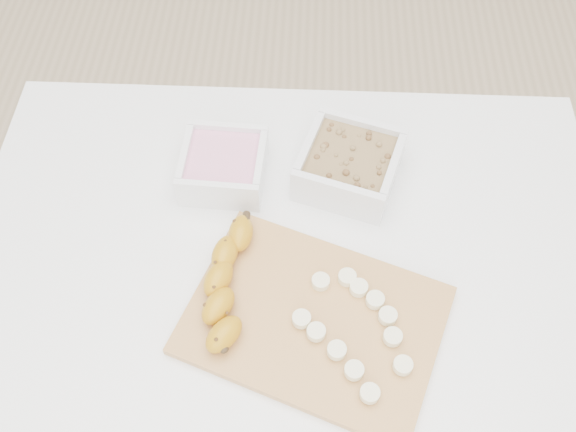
{
  "coord_description": "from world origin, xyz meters",
  "views": [
    {
      "loc": [
        0.02,
        -0.5,
        1.6
      ],
      "look_at": [
        0.0,
        0.03,
        0.81
      ],
      "focal_mm": 40.0,
      "sensor_mm": 36.0,
      "label": 1
    }
  ],
  "objects_px": {
    "bowl_yogurt": "(224,165)",
    "table": "(287,283)",
    "cutting_board": "(314,320)",
    "bowl_granola": "(349,165)",
    "banana": "(227,284)"
  },
  "relations": [
    {
      "from": "bowl_yogurt",
      "to": "table",
      "type": "bearing_deg",
      "value": -52.71
    },
    {
      "from": "cutting_board",
      "to": "bowl_yogurt",
      "type": "bearing_deg",
      "value": 120.82
    },
    {
      "from": "bowl_yogurt",
      "to": "bowl_granola",
      "type": "xyz_separation_m",
      "value": [
        0.2,
        0.01,
        0.0
      ]
    },
    {
      "from": "bowl_granola",
      "to": "banana",
      "type": "bearing_deg",
      "value": -128.52
    },
    {
      "from": "table",
      "to": "bowl_yogurt",
      "type": "relative_size",
      "value": 7.18
    },
    {
      "from": "bowl_yogurt",
      "to": "bowl_granola",
      "type": "relative_size",
      "value": 0.74
    },
    {
      "from": "table",
      "to": "bowl_granola",
      "type": "height_order",
      "value": "bowl_granola"
    },
    {
      "from": "bowl_granola",
      "to": "cutting_board",
      "type": "distance_m",
      "value": 0.27
    },
    {
      "from": "table",
      "to": "banana",
      "type": "distance_m",
      "value": 0.17
    },
    {
      "from": "table",
      "to": "bowl_granola",
      "type": "bearing_deg",
      "value": 57.83
    },
    {
      "from": "cutting_board",
      "to": "banana",
      "type": "bearing_deg",
      "value": 162.88
    },
    {
      "from": "cutting_board",
      "to": "banana",
      "type": "distance_m",
      "value": 0.13
    },
    {
      "from": "table",
      "to": "banana",
      "type": "xyz_separation_m",
      "value": [
        -0.08,
        -0.07,
        0.13
      ]
    },
    {
      "from": "table",
      "to": "banana",
      "type": "height_order",
      "value": "banana"
    },
    {
      "from": "table",
      "to": "cutting_board",
      "type": "height_order",
      "value": "cutting_board"
    }
  ]
}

